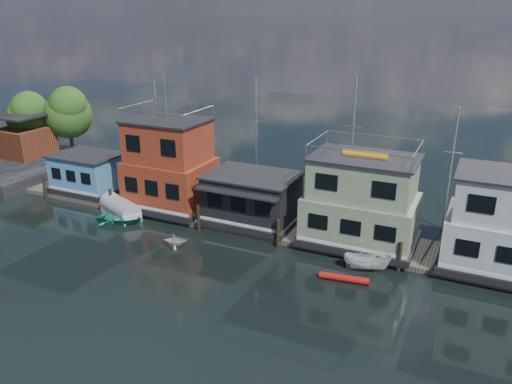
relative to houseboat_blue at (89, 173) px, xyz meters
The scene contains 15 objects.
ground 21.75m from the houseboat_blue, 33.69° to the right, with size 160.00×160.00×0.00m, color black.
dock 18.11m from the houseboat_blue, ahead, with size 48.00×5.00×0.40m, color #595147.
houseboat_blue is the anchor object (origin of this frame).
houseboat_red 9.69m from the houseboat_blue, ahead, with size 7.40×5.90×11.86m.
houseboat_dark 17.50m from the houseboat_blue, ahead, with size 7.40×6.10×4.06m.
houseboat_green 26.53m from the houseboat_blue, ahead, with size 8.40×5.90×7.03m.
houseboat_white 36.52m from the houseboat_blue, ahead, with size 8.40×5.90×6.66m.
pilings 17.92m from the houseboat_blue, ahead, with size 42.28×0.28×2.20m.
background_masts 23.77m from the houseboat_blue, 14.77° to the left, with size 36.40×0.16×12.00m.
shore 13.32m from the houseboat_blue, 163.07° to the left, with size 12.40×15.72×8.24m.
tarp_runabout 7.17m from the houseboat_blue, 26.56° to the right, with size 4.73×3.29×1.79m.
motorboat 28.28m from the houseboat_blue, ahead, with size 1.23×3.26×1.26m, color silver.
dinghy_teal 8.55m from the houseboat_blue, 30.74° to the right, with size 2.80×3.92×0.81m, color #238370.
red_kayak 27.67m from the houseboat_blue, 11.98° to the right, with size 0.48×0.48×3.27m, color #A91612.
dinghy_white 15.26m from the houseboat_blue, 23.52° to the right, with size 1.61×1.86×0.98m, color beige.
Camera 1 is at (16.15, -22.46, 16.87)m, focal length 35.00 mm.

